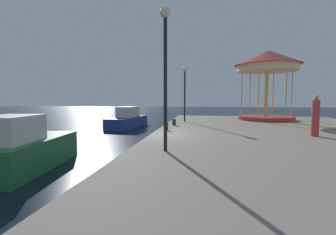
{
  "coord_description": "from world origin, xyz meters",
  "views": [
    {
      "loc": [
        2.58,
        -11.54,
        2.57
      ],
      "look_at": [
        0.01,
        5.4,
        1.17
      ],
      "focal_mm": 25.25,
      "sensor_mm": 36.0,
      "label": 1
    }
  ],
  "objects_px": {
    "motorboat_blue": "(128,120)",
    "lamp_post_mid_promenade": "(185,84)",
    "carousel": "(267,68)",
    "bollard_north": "(166,127)",
    "lamp_post_near_edge": "(165,55)",
    "person_by_the_water": "(315,117)",
    "bollard_center": "(174,122)",
    "motorboat_green": "(22,149)"
  },
  "relations": [
    {
      "from": "bollard_north",
      "to": "motorboat_blue",
      "type": "bearing_deg",
      "value": 122.58
    },
    {
      "from": "lamp_post_mid_promenade",
      "to": "bollard_north",
      "type": "bearing_deg",
      "value": -97.05
    },
    {
      "from": "motorboat_blue",
      "to": "lamp_post_near_edge",
      "type": "height_order",
      "value": "lamp_post_near_edge"
    },
    {
      "from": "motorboat_green",
      "to": "bollard_center",
      "type": "relative_size",
      "value": 11.21
    },
    {
      "from": "lamp_post_mid_promenade",
      "to": "person_by_the_water",
      "type": "distance_m",
      "value": 9.15
    },
    {
      "from": "motorboat_green",
      "to": "lamp_post_near_edge",
      "type": "relative_size",
      "value": 0.95
    },
    {
      "from": "bollard_north",
      "to": "lamp_post_near_edge",
      "type": "bearing_deg",
      "value": -81.15
    },
    {
      "from": "bollard_center",
      "to": "person_by_the_water",
      "type": "relative_size",
      "value": 0.21
    },
    {
      "from": "bollard_center",
      "to": "motorboat_blue",
      "type": "bearing_deg",
      "value": 135.18
    },
    {
      "from": "motorboat_blue",
      "to": "bollard_north",
      "type": "xyz_separation_m",
      "value": [
        4.62,
        -7.22,
        0.32
      ]
    },
    {
      "from": "lamp_post_near_edge",
      "to": "bollard_north",
      "type": "distance_m",
      "value": 5.99
    },
    {
      "from": "lamp_post_near_edge",
      "to": "person_by_the_water",
      "type": "xyz_separation_m",
      "value": [
        6.41,
        4.14,
        -2.27
      ]
    },
    {
      "from": "motorboat_blue",
      "to": "motorboat_green",
      "type": "distance_m",
      "value": 12.62
    },
    {
      "from": "motorboat_blue",
      "to": "motorboat_green",
      "type": "relative_size",
      "value": 1.21
    },
    {
      "from": "motorboat_green",
      "to": "lamp_post_near_edge",
      "type": "distance_m",
      "value": 6.11
    },
    {
      "from": "bollard_north",
      "to": "person_by_the_water",
      "type": "bearing_deg",
      "value": -7.87
    },
    {
      "from": "bollard_north",
      "to": "person_by_the_water",
      "type": "height_order",
      "value": "person_by_the_water"
    },
    {
      "from": "lamp_post_near_edge",
      "to": "bollard_north",
      "type": "relative_size",
      "value": 11.76
    },
    {
      "from": "carousel",
      "to": "lamp_post_mid_promenade",
      "type": "bearing_deg",
      "value": -159.04
    },
    {
      "from": "motorboat_green",
      "to": "lamp_post_near_edge",
      "type": "xyz_separation_m",
      "value": [
        5.18,
        0.26,
        3.22
      ]
    },
    {
      "from": "lamp_post_near_edge",
      "to": "lamp_post_mid_promenade",
      "type": "height_order",
      "value": "lamp_post_near_edge"
    },
    {
      "from": "motorboat_blue",
      "to": "lamp_post_mid_promenade",
      "type": "height_order",
      "value": "lamp_post_mid_promenade"
    },
    {
      "from": "carousel",
      "to": "lamp_post_near_edge",
      "type": "relative_size",
      "value": 1.2
    },
    {
      "from": "bollard_north",
      "to": "person_by_the_water",
      "type": "distance_m",
      "value": 7.31
    },
    {
      "from": "lamp_post_near_edge",
      "to": "bollard_center",
      "type": "height_order",
      "value": "lamp_post_near_edge"
    },
    {
      "from": "lamp_post_mid_promenade",
      "to": "bollard_north",
      "type": "distance_m",
      "value": 5.73
    },
    {
      "from": "carousel",
      "to": "person_by_the_water",
      "type": "xyz_separation_m",
      "value": [
        0.09,
        -8.54,
        -3.35
      ]
    },
    {
      "from": "motorboat_blue",
      "to": "carousel",
      "type": "bearing_deg",
      "value": 1.55
    },
    {
      "from": "lamp_post_mid_promenade",
      "to": "motorboat_blue",
      "type": "bearing_deg",
      "value": 157.51
    },
    {
      "from": "carousel",
      "to": "lamp_post_mid_promenade",
      "type": "relative_size",
      "value": 1.37
    },
    {
      "from": "motorboat_green",
      "to": "lamp_post_mid_promenade",
      "type": "height_order",
      "value": "lamp_post_mid_promenade"
    },
    {
      "from": "lamp_post_mid_promenade",
      "to": "bollard_center",
      "type": "distance_m",
      "value": 3.7
    },
    {
      "from": "motorboat_green",
      "to": "lamp_post_mid_promenade",
      "type": "relative_size",
      "value": 1.09
    },
    {
      "from": "motorboat_blue",
      "to": "person_by_the_water",
      "type": "xyz_separation_m",
      "value": [
        11.82,
        -8.22,
        1.03
      ]
    },
    {
      "from": "motorboat_green",
      "to": "motorboat_blue",
      "type": "bearing_deg",
      "value": 91.06
    },
    {
      "from": "lamp_post_mid_promenade",
      "to": "person_by_the_water",
      "type": "xyz_separation_m",
      "value": [
        6.58,
        -6.05,
        -1.93
      ]
    },
    {
      "from": "bollard_center",
      "to": "person_by_the_water",
      "type": "bearing_deg",
      "value": -26.32
    },
    {
      "from": "motorboat_blue",
      "to": "bollard_center",
      "type": "relative_size",
      "value": 13.61
    },
    {
      "from": "carousel",
      "to": "lamp_post_near_edge",
      "type": "bearing_deg",
      "value": -116.5
    },
    {
      "from": "motorboat_blue",
      "to": "lamp_post_near_edge",
      "type": "relative_size",
      "value": 1.16
    },
    {
      "from": "motorboat_blue",
      "to": "bollard_center",
      "type": "distance_m",
      "value": 6.71
    },
    {
      "from": "motorboat_blue",
      "to": "lamp_post_mid_promenade",
      "type": "xyz_separation_m",
      "value": [
        5.24,
        -2.17,
        2.95
      ]
    }
  ]
}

